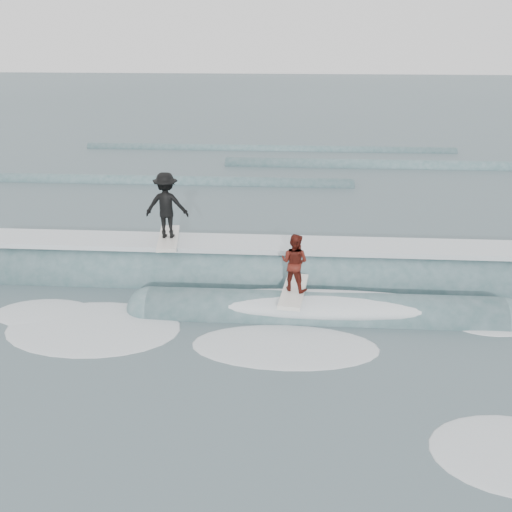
{
  "coord_description": "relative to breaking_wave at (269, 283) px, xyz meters",
  "views": [
    {
      "loc": [
        0.99,
        -11.87,
        6.9
      ],
      "look_at": [
        0.0,
        2.41,
        1.1
      ],
      "focal_mm": 40.0,
      "sensor_mm": 36.0,
      "label": 1
    }
  ],
  "objects": [
    {
      "name": "ground",
      "position": [
        -0.33,
        -3.0,
        -0.04
      ],
      "size": [
        160.0,
        160.0,
        0.0
      ],
      "primitive_type": "plane",
      "color": "#394F53",
      "rests_on": "ground"
    },
    {
      "name": "breaking_wave",
      "position": [
        0.0,
        0.0,
        0.0
      ],
      "size": [
        22.53,
        3.84,
        2.12
      ],
      "color": "#385C5F",
      "rests_on": "ground"
    },
    {
      "name": "surfer_black",
      "position": [
        -2.95,
        0.41,
        2.07
      ],
      "size": [
        1.24,
        2.06,
        1.99
      ],
      "color": "silver",
      "rests_on": "ground"
    },
    {
      "name": "surfer_red",
      "position": [
        0.71,
        -1.79,
        1.28
      ],
      "size": [
        0.89,
        2.05,
        1.58
      ],
      "color": "white",
      "rests_on": "ground"
    },
    {
      "name": "whitewater",
      "position": [
        0.07,
        -3.72,
        -0.04
      ],
      "size": [
        13.57,
        6.89,
        0.1
      ],
      "color": "silver",
      "rests_on": "ground"
    },
    {
      "name": "far_swells",
      "position": [
        0.7,
        14.65,
        -0.04
      ],
      "size": [
        37.55,
        8.65,
        0.8
      ],
      "color": "#385C5F",
      "rests_on": "ground"
    }
  ]
}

